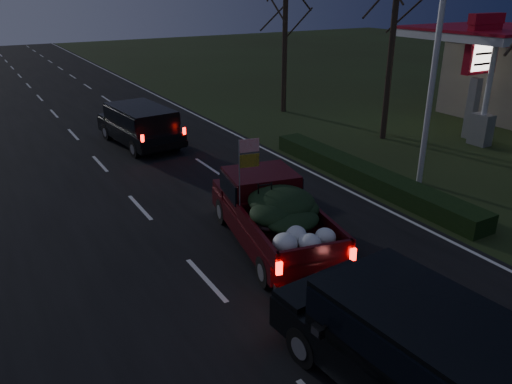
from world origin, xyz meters
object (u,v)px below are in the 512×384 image
gas_price_pylon (481,56)px  pickup_truck (272,210)px  light_pole (440,25)px  lead_suv (140,122)px  rear_suv (427,349)px

gas_price_pylon → pickup_truck: bearing=-162.7°
light_pole → pickup_truck: (-7.13, -1.24, -4.45)m
pickup_truck → lead_suv: 10.86m
pickup_truck → light_pole: bearing=20.9°
light_pole → pickup_truck: light_pole is taller
pickup_truck → lead_suv: (-0.06, 10.86, 0.06)m
rear_suv → light_pole: bearing=38.3°
pickup_truck → rear_suv: 6.19m
gas_price_pylon → lead_suv: bearing=154.2°
lead_suv → pickup_truck: bearing=-94.9°
light_pole → rear_suv: light_pole is taller
lead_suv → gas_price_pylon: bearing=-31.0°
light_pole → lead_suv: light_pole is taller
light_pole → rear_suv: (-8.02, -7.37, -4.33)m
light_pole → pickup_truck: 8.49m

